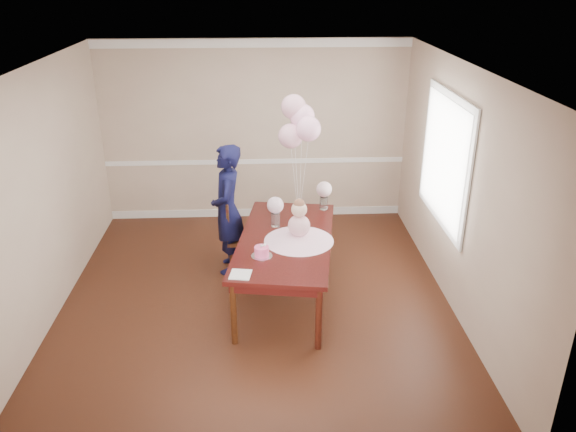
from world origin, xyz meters
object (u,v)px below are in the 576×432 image
(woman, at_px, (227,210))
(dining_table_top, at_px, (286,240))
(birthday_cake, at_px, (262,251))
(dining_chair_seat, at_px, (244,238))

(woman, bearing_deg, dining_table_top, 43.67)
(dining_table_top, bearing_deg, woman, 142.60)
(birthday_cake, bearing_deg, dining_table_top, 57.41)
(dining_table_top, xyz_separation_m, dining_chair_seat, (-0.51, 0.73, -0.33))
(dining_chair_seat, height_order, woman, woman)
(woman, bearing_deg, dining_chair_seat, 94.04)
(dining_table_top, height_order, woman, woman)
(dining_chair_seat, distance_m, woman, 0.45)
(woman, bearing_deg, birthday_cake, 19.75)
(dining_chair_seat, relative_size, woman, 0.25)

